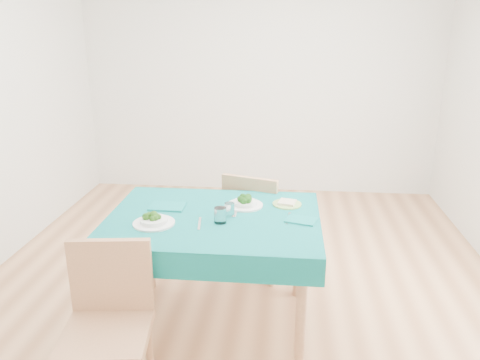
# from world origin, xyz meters

# --- Properties ---
(room_shell) EXTENTS (4.02, 4.52, 2.73)m
(room_shell) POSITION_xyz_m (0.00, 0.00, 1.35)
(room_shell) COLOR #A26B43
(room_shell) RESTS_ON ground
(table) EXTENTS (1.30, 0.99, 0.76)m
(table) POSITION_xyz_m (-0.12, -0.45, 0.38)
(table) COLOR #086160
(table) RESTS_ON ground
(chair_near) EXTENTS (0.48, 0.52, 1.06)m
(chair_near) POSITION_xyz_m (-0.54, -1.22, 0.53)
(chair_near) COLOR #A8754F
(chair_near) RESTS_ON ground
(chair_far) EXTENTS (0.54, 0.57, 1.06)m
(chair_far) POSITION_xyz_m (0.12, 0.25, 0.53)
(chair_far) COLOR #A8754F
(chair_far) RESTS_ON ground
(bowl_near) EXTENTS (0.25, 0.25, 0.08)m
(bowl_near) POSITION_xyz_m (-0.45, -0.60, 0.80)
(bowl_near) COLOR white
(bowl_near) RESTS_ON table
(bowl_far) EXTENTS (0.24, 0.24, 0.07)m
(bowl_far) POSITION_xyz_m (0.06, -0.26, 0.79)
(bowl_far) COLOR white
(bowl_far) RESTS_ON table
(fork_near) EXTENTS (0.06, 0.16, 0.00)m
(fork_near) POSITION_xyz_m (-0.47, -0.59, 0.76)
(fork_near) COLOR silver
(fork_near) RESTS_ON table
(knife_near) EXTENTS (0.04, 0.19, 0.00)m
(knife_near) POSITION_xyz_m (-0.18, -0.57, 0.76)
(knife_near) COLOR silver
(knife_near) RESTS_ON table
(fork_far) EXTENTS (0.03, 0.19, 0.00)m
(fork_far) POSITION_xyz_m (0.01, -0.36, 0.76)
(fork_far) COLOR silver
(fork_far) RESTS_ON table
(knife_far) EXTENTS (0.04, 0.19, 0.00)m
(knife_far) POSITION_xyz_m (0.34, -0.44, 0.76)
(knife_far) COLOR silver
(knife_far) RESTS_ON table
(napkin_near) EXTENTS (0.23, 0.16, 0.01)m
(napkin_near) POSITION_xyz_m (-0.44, -0.34, 0.76)
(napkin_near) COLOR #0C6B69
(napkin_near) RESTS_ON table
(napkin_far) EXTENTS (0.21, 0.17, 0.01)m
(napkin_far) POSITION_xyz_m (0.42, -0.47, 0.76)
(napkin_far) COLOR #0C6B69
(napkin_far) RESTS_ON table
(tumbler_center) EXTENTS (0.06, 0.06, 0.08)m
(tumbler_center) POSITION_xyz_m (-0.02, -0.43, 0.80)
(tumbler_center) COLOR white
(tumbler_center) RESTS_ON table
(tumbler_side) EXTENTS (0.07, 0.07, 0.10)m
(tumbler_side) POSITION_xyz_m (-0.06, -0.54, 0.81)
(tumbler_side) COLOR white
(tumbler_side) RESTS_ON table
(side_plate) EXTENTS (0.19, 0.19, 0.01)m
(side_plate) POSITION_xyz_m (0.33, -0.21, 0.76)
(side_plate) COLOR #91C25F
(side_plate) RESTS_ON table
(bread_slice) EXTENTS (0.13, 0.13, 0.02)m
(bread_slice) POSITION_xyz_m (0.33, -0.21, 0.78)
(bread_slice) COLOR beige
(bread_slice) RESTS_ON side_plate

